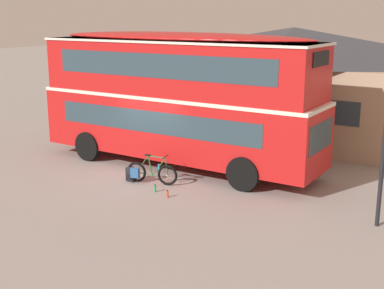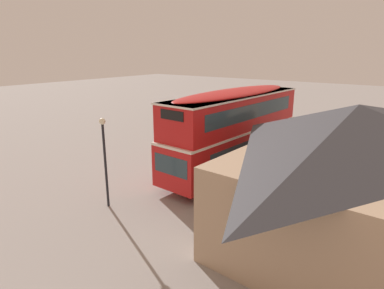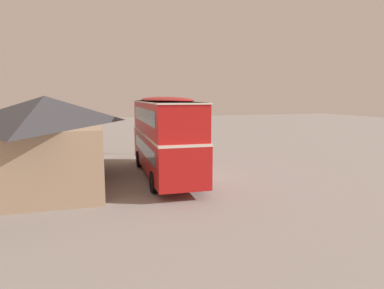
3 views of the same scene
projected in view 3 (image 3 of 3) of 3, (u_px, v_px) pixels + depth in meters
name	position (u px, v px, depth m)	size (l,w,h in m)	color
ground_plane	(187.00, 176.00, 20.57)	(120.00, 120.00, 0.00)	gray
double_decker_bus	(164.00, 133.00, 20.16)	(10.71, 3.14, 4.79)	black
touring_bicycle	(198.00, 167.00, 21.42)	(1.76, 0.66, 0.98)	black
backpack_on_ground	(203.00, 171.00, 20.83)	(0.33, 0.29, 0.51)	black
water_bottle_green_metal	(204.00, 169.00, 22.22)	(0.06, 0.06, 0.24)	green
water_bottle_red_squeeze	(204.00, 167.00, 22.86)	(0.07, 0.07, 0.23)	#D84C33
pub_building	(47.00, 136.00, 19.96)	(13.67, 7.08, 4.84)	tan
street_lamp	(169.00, 124.00, 27.83)	(0.28, 0.28, 4.10)	black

